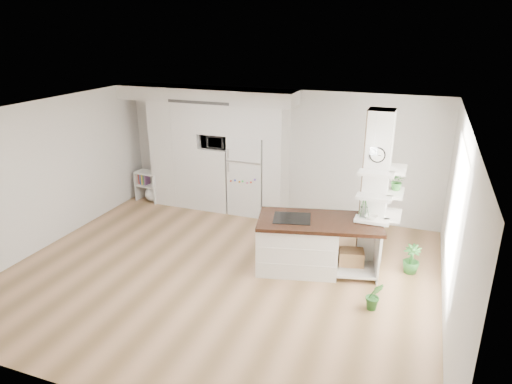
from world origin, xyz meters
TOP-DOWN VIEW (x-y plane):
  - floor at (0.00, 0.00)m, footprint 7.00×6.00m
  - room at (0.00, 0.00)m, footprint 7.04×6.04m
  - cabinet_wall at (-1.45, 2.67)m, footprint 4.00×0.71m
  - refrigerator at (-0.53, 2.68)m, footprint 0.78×0.69m
  - column at (2.38, 1.13)m, footprint 0.69×0.90m
  - window at (3.48, 0.30)m, footprint 0.00×2.40m
  - pendant_light at (1.70, 0.15)m, footprint 0.12×0.12m
  - kitchen_island at (1.27, 0.63)m, footprint 2.20×1.41m
  - bookshelf at (-2.97, 2.50)m, footprint 0.63×0.41m
  - floor_plant_a at (2.55, -0.19)m, footprint 0.30×0.27m
  - floor_plant_b at (3.00, 1.11)m, footprint 0.33×0.33m
  - microwave at (-1.27, 2.62)m, footprint 0.54×0.37m
  - shelf_plant at (2.63, 1.30)m, footprint 0.27×0.23m
  - decor_bowl at (2.30, 0.90)m, footprint 0.22×0.22m

SIDE VIEW (x-z plane):
  - floor at x=0.00m, z-range -0.01..0.01m
  - floor_plant_a at x=2.55m, z-range 0.00..0.45m
  - floor_plant_b at x=3.00m, z-range 0.00..0.50m
  - bookshelf at x=-2.97m, z-range -0.04..0.66m
  - kitchen_island at x=1.27m, z-range -0.27..1.22m
  - refrigerator at x=-0.53m, z-range 0.00..1.75m
  - decor_bowl at x=2.30m, z-range 0.98..1.03m
  - column at x=2.38m, z-range 0.00..2.70m
  - window at x=3.48m, z-range 0.30..2.70m
  - cabinet_wall at x=-1.45m, z-range 0.16..2.86m
  - shelf_plant at x=2.63m, z-range 1.38..1.67m
  - microwave at x=-1.27m, z-range 1.42..1.72m
  - room at x=0.00m, z-range 0.50..3.22m
  - pendant_light at x=1.70m, z-range 2.07..2.17m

